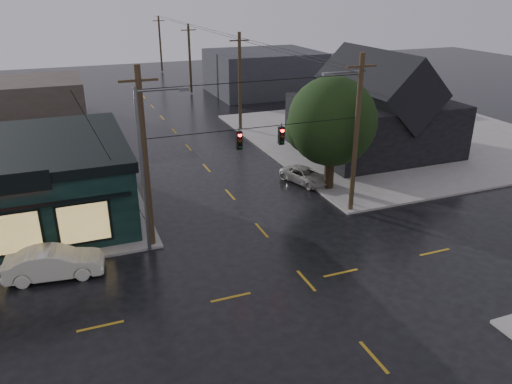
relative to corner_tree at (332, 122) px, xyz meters
name	(u,v)px	position (x,y,z in m)	size (l,w,h in m)	color
ground_plane	(306,281)	(-7.00, -10.39, -5.03)	(160.00, 160.00, 0.00)	black
sidewalk_ne	(397,136)	(13.00, 9.61, -4.96)	(28.00, 28.00, 0.15)	gray
ne_building	(375,102)	(8.00, 6.61, -0.56)	(12.60, 11.60, 8.75)	black
corner_tree	(332,122)	(0.00, 0.00, 0.00)	(6.23, 6.23, 8.02)	black
utility_pole_nw	(153,245)	(-13.50, -3.89, -5.03)	(2.00, 0.32, 10.15)	#352817
utility_pole_ne	(350,211)	(-0.50, -3.89, -5.03)	(2.00, 0.32, 10.15)	#352817
utility_pole_far_a	(240,130)	(-0.50, 17.61, -5.03)	(2.00, 0.32, 9.65)	#352817
utility_pole_far_b	(192,94)	(-0.50, 37.61, -5.03)	(2.00, 0.32, 9.15)	#352817
utility_pole_far_c	(162,72)	(-0.50, 57.61, -5.03)	(2.00, 0.32, 9.15)	#352817
span_signal_assembly	(260,137)	(-6.90, -3.89, 0.66)	(13.00, 0.48, 1.23)	black
streetlight_nw	(150,252)	(-13.80, -4.59, -5.03)	(5.40, 0.30, 9.15)	#5E6062
streetlight_ne	(351,206)	(0.00, -3.19, -5.03)	(5.40, 0.30, 9.15)	#5E6062
bg_building_west	(25,101)	(-21.00, 29.61, -2.83)	(12.00, 10.00, 4.40)	#332C25
bg_building_east	(264,72)	(9.00, 34.61, -2.23)	(14.00, 12.00, 5.60)	#2A2A2F
sedan_cream	(54,263)	(-18.72, -5.39, -4.24)	(1.67, 4.79, 1.58)	beige
suv_silver	(305,176)	(-1.00, 1.73, -4.46)	(1.91, 4.15, 1.15)	#A5A298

